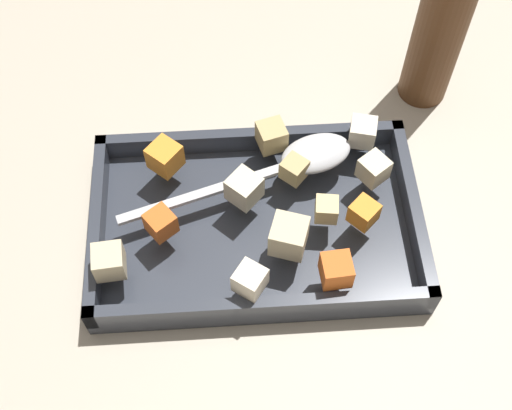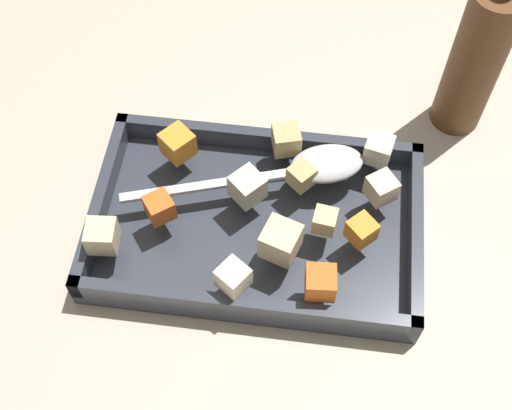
% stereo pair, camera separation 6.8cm
% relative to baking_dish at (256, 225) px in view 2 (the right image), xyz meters
% --- Properties ---
extents(ground_plane, '(4.00, 4.00, 0.00)m').
position_rel_baking_dish_xyz_m(ground_plane, '(0.01, 0.01, -0.01)').
color(ground_plane, '#BCB29E').
extents(baking_dish, '(0.34, 0.21, 0.04)m').
position_rel_baking_dish_xyz_m(baking_dish, '(0.00, 0.00, 0.00)').
color(baking_dish, '#333842').
rests_on(baking_dish, ground_plane).
extents(carrot_chunk_center, '(0.04, 0.04, 0.03)m').
position_rel_baking_dish_xyz_m(carrot_chunk_center, '(0.10, 0.02, 0.04)').
color(carrot_chunk_center, orange).
rests_on(carrot_chunk_center, baking_dish).
extents(carrot_chunk_near_left, '(0.03, 0.03, 0.02)m').
position_rel_baking_dish_xyz_m(carrot_chunk_near_left, '(-0.11, 0.02, 0.04)').
color(carrot_chunk_near_left, orange).
rests_on(carrot_chunk_near_left, baking_dish).
extents(carrot_chunk_corner_ne, '(0.04, 0.04, 0.03)m').
position_rel_baking_dish_xyz_m(carrot_chunk_corner_ne, '(0.09, -0.06, 0.04)').
color(carrot_chunk_corner_ne, orange).
rests_on(carrot_chunk_corner_ne, baking_dish).
extents(carrot_chunk_heap_top, '(0.03, 0.03, 0.03)m').
position_rel_baking_dish_xyz_m(carrot_chunk_heap_top, '(-0.07, 0.08, 0.04)').
color(carrot_chunk_heap_top, orange).
rests_on(carrot_chunk_heap_top, baking_dish).
extents(potato_chunk_near_right, '(0.04, 0.04, 0.03)m').
position_rel_baking_dish_xyz_m(potato_chunk_near_right, '(0.01, -0.02, 0.04)').
color(potato_chunk_near_right, beige).
rests_on(potato_chunk_near_right, baking_dish).
extents(potato_chunk_under_handle, '(0.03, 0.03, 0.02)m').
position_rel_baking_dish_xyz_m(potato_chunk_under_handle, '(-0.07, 0.01, 0.04)').
color(potato_chunk_under_handle, '#E0CC89').
rests_on(potato_chunk_under_handle, baking_dish).
extents(potato_chunk_corner_se, '(0.04, 0.04, 0.03)m').
position_rel_baking_dish_xyz_m(potato_chunk_corner_se, '(-0.12, -0.03, 0.04)').
color(potato_chunk_corner_se, beige).
rests_on(potato_chunk_corner_se, baking_dish).
extents(potato_chunk_rim_edge, '(0.03, 0.03, 0.02)m').
position_rel_baking_dish_xyz_m(potato_chunk_rim_edge, '(-0.04, -0.04, 0.04)').
color(potato_chunk_rim_edge, tan).
rests_on(potato_chunk_rim_edge, baking_dish).
extents(potato_chunk_far_left, '(0.04, 0.04, 0.03)m').
position_rel_baking_dish_xyz_m(potato_chunk_far_left, '(-0.03, 0.04, 0.05)').
color(potato_chunk_far_left, beige).
rests_on(potato_chunk_far_left, baking_dish).
extents(potato_chunk_corner_nw, '(0.03, 0.03, 0.03)m').
position_rel_baking_dish_xyz_m(potato_chunk_corner_nw, '(0.14, 0.06, 0.04)').
color(potato_chunk_corner_nw, beige).
rests_on(potato_chunk_corner_nw, baking_dish).
extents(potato_chunk_front_center, '(0.03, 0.03, 0.03)m').
position_rel_baking_dish_xyz_m(potato_chunk_front_center, '(-0.02, -0.08, 0.04)').
color(potato_chunk_front_center, tan).
rests_on(potato_chunk_front_center, baking_dish).
extents(parsnip_chunk_back_center, '(0.04, 0.04, 0.03)m').
position_rel_baking_dish_xyz_m(parsnip_chunk_back_center, '(0.01, 0.08, 0.04)').
color(parsnip_chunk_back_center, silver).
rests_on(parsnip_chunk_back_center, baking_dish).
extents(parsnip_chunk_heap_side, '(0.03, 0.03, 0.03)m').
position_rel_baking_dish_xyz_m(parsnip_chunk_heap_side, '(-0.12, -0.08, 0.04)').
color(parsnip_chunk_heap_side, silver).
rests_on(parsnip_chunk_heap_side, baking_dish).
extents(serving_spoon, '(0.25, 0.10, 0.02)m').
position_rel_baking_dish_xyz_m(serving_spoon, '(-0.05, -0.06, 0.04)').
color(serving_spoon, silver).
rests_on(serving_spoon, baking_dish).
extents(pepper_mill, '(0.06, 0.06, 0.21)m').
position_rel_baking_dish_xyz_m(pepper_mill, '(-0.21, -0.18, 0.08)').
color(pepper_mill, brown).
rests_on(pepper_mill, ground_plane).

